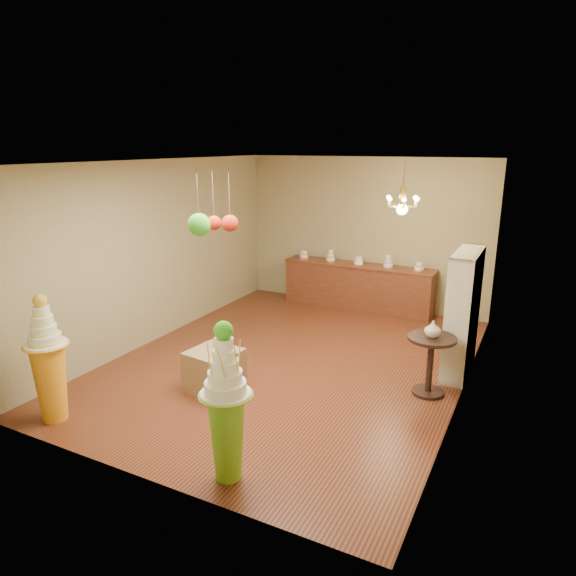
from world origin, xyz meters
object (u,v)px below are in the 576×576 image
at_px(sideboard, 358,286).
at_px(round_table, 430,357).
at_px(pedestal_green, 227,416).
at_px(pedestal_orange, 50,371).

bearing_deg(sideboard, round_table, -55.82).
relative_size(sideboard, round_table, 3.60).
relative_size(pedestal_green, pedestal_orange, 1.05).
bearing_deg(pedestal_green, sideboard, 96.91).
height_order(pedestal_orange, sideboard, pedestal_orange).
bearing_deg(round_table, pedestal_green, -117.08).
bearing_deg(round_table, sideboard, 124.18).
xyz_separation_m(pedestal_green, round_table, (1.39, 2.73, -0.16)).
xyz_separation_m(pedestal_green, sideboard, (-0.71, 5.82, -0.21)).
distance_m(pedestal_green, sideboard, 5.87).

